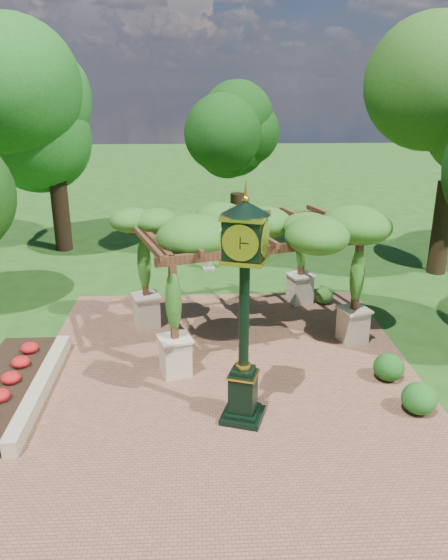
{
  "coord_description": "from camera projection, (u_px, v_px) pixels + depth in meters",
  "views": [
    {
      "loc": [
        -0.68,
        -11.41,
        7.22
      ],
      "look_at": [
        0.0,
        2.5,
        2.2
      ],
      "focal_mm": 35.0,
      "sensor_mm": 36.0,
      "label": 1
    }
  ],
  "objects": [
    {
      "name": "sundial",
      "position": [
        209.0,
        260.0,
        22.44
      ],
      "size": [
        0.53,
        0.53,
        0.89
      ],
      "rotation": [
        0.0,
        0.0,
        0.08
      ],
      "color": "gray",
      "rests_on": "ground"
    },
    {
      "name": "border_wall",
      "position": [
        41.0,
        387.0,
        13.39
      ],
      "size": [
        0.35,
        5.0,
        0.4
      ],
      "primitive_type": "cube",
      "color": "#C6B793",
      "rests_on": "ground"
    },
    {
      "name": "ground",
      "position": [
        229.0,
        400.0,
        13.2
      ],
      "size": [
        120.0,
        120.0,
        0.0
      ],
      "primitive_type": "plane",
      "color": "#1E4714",
      "rests_on": "ground"
    },
    {
      "name": "shrub_back",
      "position": [
        324.0,
        296.0,
        18.84
      ],
      "size": [
        0.65,
        0.65,
        0.57
      ],
      "primitive_type": "ellipsoid",
      "rotation": [
        0.0,
        0.0,
        0.02
      ],
      "color": "#2D651D",
      "rests_on": "brick_plaza"
    },
    {
      "name": "tree_north",
      "position": [
        238.0,
        145.0,
        23.0
      ],
      "size": [
        3.23,
        3.23,
        7.04
      ],
      "color": "#332314",
      "rests_on": "ground"
    },
    {
      "name": "shrub_front",
      "position": [
        419.0,
        398.0,
        12.54
      ],
      "size": [
        0.84,
        0.84,
        0.73
      ],
      "primitive_type": "ellipsoid",
      "rotation": [
        0.0,
        0.0,
        -0.03
      ],
      "color": "#1D5B1A",
      "rests_on": "brick_plaza"
    },
    {
      "name": "tree_west_far",
      "position": [
        51.0,
        117.0,
        23.21
      ],
      "size": [
        5.17,
        5.17,
        8.57
      ],
      "color": "black",
      "rests_on": "ground"
    },
    {
      "name": "pedestal_clock",
      "position": [
        244.0,
        295.0,
        11.42
      ],
      "size": [
        1.27,
        1.27,
        5.12
      ],
      "rotation": [
        0.0,
        0.0,
        -0.32
      ],
      "color": "black",
      "rests_on": "brick_plaza"
    },
    {
      "name": "brick_plaza",
      "position": [
        227.0,
        379.0,
        14.13
      ],
      "size": [
        10.0,
        12.0,
        0.04
      ],
      "primitive_type": "cube",
      "color": "brown",
      "rests_on": "ground"
    },
    {
      "name": "shrub_mid",
      "position": [
        389.0,
        367.0,
        13.95
      ],
      "size": [
        0.97,
        0.97,
        0.71
      ],
      "primitive_type": "ellipsoid",
      "rotation": [
        0.0,
        0.0,
        0.28
      ],
      "color": "#195217",
      "rests_on": "brick_plaza"
    },
    {
      "name": "pergola",
      "position": [
        248.0,
        231.0,
        15.62
      ],
      "size": [
        7.17,
        5.65,
        3.95
      ],
      "rotation": [
        0.0,
        0.0,
        0.31
      ],
      "color": "beige",
      "rests_on": "brick_plaza"
    },
    {
      "name": "flower_bed",
      "position": [
        4.0,
        389.0,
        13.36
      ],
      "size": [
        1.5,
        5.0,
        0.36
      ],
      "primitive_type": "cube",
      "color": "red",
      "rests_on": "ground"
    }
  ]
}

